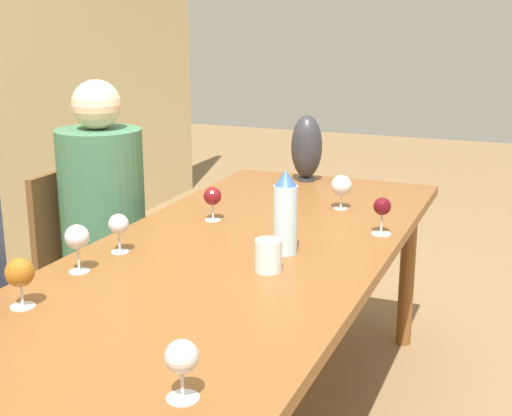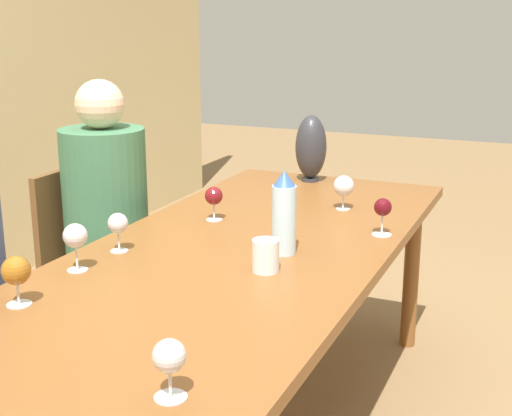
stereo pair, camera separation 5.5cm
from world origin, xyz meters
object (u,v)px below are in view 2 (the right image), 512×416
water_bottle (284,214)px  wine_glass_5 (169,358)px  wine_glass_1 (75,237)px  wine_glass_7 (383,209)px  wine_glass_0 (16,272)px  chair_far (96,264)px  wine_glass_6 (344,186)px  wine_glass_2 (118,224)px  person_far (109,223)px  wine_glass_4 (214,197)px  water_tumbler (266,256)px  vase (311,147)px

water_bottle → wine_glass_5: water_bottle is taller
water_bottle → wine_glass_5: bearing=-172.7°
wine_glass_1 → wine_glass_7: wine_glass_1 is taller
wine_glass_0 → chair_far: size_ratio=0.16×
wine_glass_6 → wine_glass_1: bearing=151.9°
wine_glass_2 → person_far: (0.48, 0.38, -0.17)m
wine_glass_1 → wine_glass_7: 1.05m
wine_glass_5 → water_bottle: bearing=7.3°
wine_glass_4 → wine_glass_1: bearing=168.6°
wine_glass_1 → wine_glass_4: 0.67m
water_tumbler → person_far: bearing=62.5°
water_tumbler → chair_far: 1.13m
person_far → wine_glass_4: bearing=-93.6°
wine_glass_1 → wine_glass_2: (0.20, -0.01, -0.01)m
wine_glass_4 → chair_far: same height
wine_glass_2 → chair_far: bearing=43.7°
wine_glass_0 → wine_glass_1: size_ratio=0.93×
wine_glass_0 → water_bottle: bearing=-35.9°
wine_glass_4 → chair_far: size_ratio=0.15×
wine_glass_1 → chair_far: bearing=33.1°
wine_glass_0 → wine_glass_1: bearing=4.4°
water_tumbler → vase: 1.23m
wine_glass_7 → person_far: size_ratio=0.11×
water_bottle → water_tumbler: water_bottle is taller
vase → wine_glass_1: (-1.42, 0.25, -0.05)m
wine_glass_5 → wine_glass_4: bearing=22.9°
water_tumbler → wine_glass_1: 0.57m
water_bottle → wine_glass_0: (-0.68, 0.49, -0.04)m
wine_glass_4 → wine_glass_7: 0.63m
wine_glass_6 → wine_glass_7: bearing=-141.0°
wine_glass_4 → water_tumbler: bearing=-137.9°
water_bottle → wine_glass_4: 0.46m
wine_glass_0 → wine_glass_1: 0.28m
wine_glass_6 → vase: bearing=34.1°
wine_glass_6 → person_far: person_far is taller
wine_glass_5 → wine_glass_6: bearing=3.8°
wine_glass_6 → wine_glass_5: bearing=-176.2°
vase → wine_glass_6: size_ratio=2.24×
wine_glass_2 → wine_glass_4: 0.47m
wine_glass_1 → person_far: 0.80m
wine_glass_6 → chair_far: wine_glass_6 is taller
water_tumbler → wine_glass_7: (0.50, -0.23, 0.05)m
wine_glass_2 → wine_glass_6: wine_glass_6 is taller
water_bottle → wine_glass_6: bearing=-1.9°
chair_far → person_far: size_ratio=0.70×
wine_glass_5 → chair_far: same height
wine_glass_2 → person_far: 0.64m
chair_far → wine_glass_5: bearing=-138.4°
wine_glass_6 → person_far: bearing=109.0°
wine_glass_1 → wine_glass_6: (1.00, -0.53, -0.01)m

